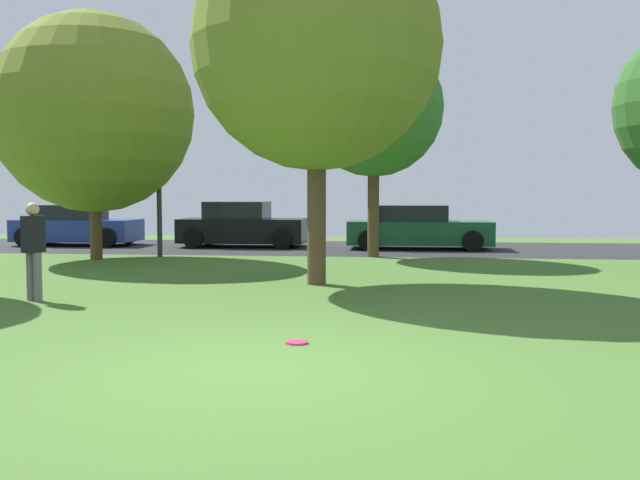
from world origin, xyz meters
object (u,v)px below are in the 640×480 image
at_px(maple_tree_far, 374,108).
at_px(street_lamp_post, 159,176).
at_px(parked_car_blue, 77,227).
at_px(parked_car_green, 418,229).
at_px(oak_tree_center, 94,113).
at_px(oak_tree_left, 317,46).
at_px(parked_car_black, 242,226).
at_px(person_bystander, 33,247).
at_px(frisbee_disc, 297,342).

bearing_deg(maple_tree_far, street_lamp_post, -173.49).
bearing_deg(parked_car_blue, parked_car_green, -1.30).
xyz_separation_m(parked_car_blue, parked_car_green, (11.55, -0.26, 0.01)).
distance_m(oak_tree_center, street_lamp_post, 2.37).
bearing_deg(parked_car_blue, oak_tree_left, -44.99).
bearing_deg(street_lamp_post, maple_tree_far, 6.51).
bearing_deg(parked_car_black, street_lamp_post, -110.21).
relative_size(oak_tree_left, parked_car_green, 1.54).
relative_size(oak_tree_center, parked_car_green, 1.45).
xyz_separation_m(person_bystander, parked_car_black, (0.75, 12.04, -0.21)).
relative_size(frisbee_disc, street_lamp_post, 0.06).
relative_size(person_bystander, parked_car_green, 0.36).
bearing_deg(person_bystander, oak_tree_center, 37.95).
height_order(parked_car_blue, parked_car_black, parked_car_black).
relative_size(oak_tree_left, person_bystander, 4.31).
distance_m(maple_tree_far, parked_car_black, 6.52).
distance_m(oak_tree_center, parked_car_green, 10.34).
bearing_deg(parked_car_blue, frisbee_disc, -56.55).
bearing_deg(parked_car_green, person_bystander, -118.97).
relative_size(oak_tree_center, frisbee_disc, 24.27).
height_order(frisbee_disc, parked_car_green, parked_car_green).
bearing_deg(street_lamp_post, oak_tree_left, -47.01).
height_order(oak_tree_left, street_lamp_post, oak_tree_left).
xyz_separation_m(person_bystander, parked_car_blue, (-5.02, 12.05, -0.25)).
height_order(oak_tree_center, parked_car_black, oak_tree_center).
xyz_separation_m(parked_car_blue, parked_car_black, (5.77, -0.01, 0.04)).
bearing_deg(person_bystander, parked_car_black, 17.72).
bearing_deg(oak_tree_center, oak_tree_left, -34.89).
height_order(oak_tree_center, frisbee_disc, oak_tree_center).
bearing_deg(frisbee_disc, oak_tree_left, 94.40).
relative_size(person_bystander, parked_car_blue, 0.40).
distance_m(oak_tree_left, frisbee_disc, 7.14).
xyz_separation_m(oak_tree_left, parked_car_blue, (-9.39, 9.38, -3.95)).
bearing_deg(parked_car_green, parked_car_black, 177.51).
distance_m(maple_tree_far, street_lamp_post, 6.25).
height_order(frisbee_disc, parked_car_black, parked_car_black).
bearing_deg(parked_car_black, maple_tree_far, -36.16).
bearing_deg(street_lamp_post, parked_car_green, 27.06).
relative_size(maple_tree_far, street_lamp_post, 1.35).
height_order(frisbee_disc, street_lamp_post, street_lamp_post).
bearing_deg(parked_car_green, maple_tree_far, -113.40).
distance_m(parked_car_black, street_lamp_post, 4.48).
xyz_separation_m(oak_tree_center, street_lamp_post, (1.46, 0.88, -1.65)).
relative_size(parked_car_green, street_lamp_post, 1.01).
distance_m(person_bystander, parked_car_black, 12.06).
bearing_deg(street_lamp_post, person_bystander, -85.07).
bearing_deg(oak_tree_center, street_lamp_post, 31.20).
height_order(maple_tree_far, person_bystander, maple_tree_far).
distance_m(oak_tree_center, person_bystander, 8.11).
bearing_deg(maple_tree_far, parked_car_green, 66.60).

